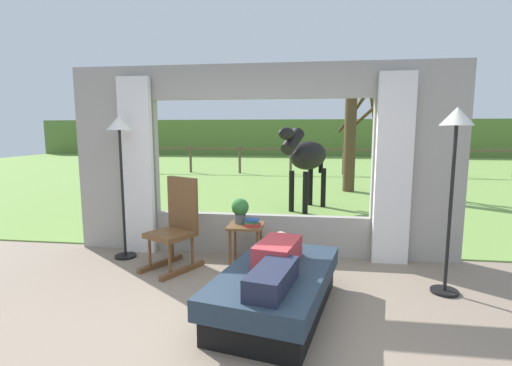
{
  "coord_description": "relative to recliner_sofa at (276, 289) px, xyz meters",
  "views": [
    {
      "loc": [
        0.61,
        -2.73,
        1.69
      ],
      "look_at": [
        0.0,
        1.8,
        1.05
      ],
      "focal_mm": 26.35,
      "sensor_mm": 36.0,
      "label": 1
    }
  ],
  "objects": [
    {
      "name": "back_wall_with_window",
      "position": [
        -0.36,
        1.66,
        1.03
      ],
      "size": [
        5.2,
        0.12,
        2.55
      ],
      "color": "#9E998E",
      "rests_on": "ground_plane"
    },
    {
      "name": "floor_lamp_left",
      "position": [
        -2.14,
        1.26,
        1.3
      ],
      "size": [
        0.32,
        0.32,
        1.88
      ],
      "color": "black",
      "rests_on": "ground_plane"
    },
    {
      "name": "side_table",
      "position": [
        -0.49,
        1.2,
        0.21
      ],
      "size": [
        0.44,
        0.44,
        0.52
      ],
      "color": "brown",
      "rests_on": "ground_plane"
    },
    {
      "name": "floor_lamp_right",
      "position": [
        1.72,
        0.65,
        1.33
      ],
      "size": [
        0.32,
        0.32,
        1.92
      ],
      "color": "black",
      "rests_on": "ground_plane"
    },
    {
      "name": "pasture_fence_line",
      "position": [
        -0.36,
        11.2,
        0.53
      ],
      "size": [
        16.1,
        0.1,
        1.1
      ],
      "color": "brown",
      "rests_on": "outdoor_pasture_lawn"
    },
    {
      "name": "outdoor_pasture_lawn",
      "position": [
        -0.36,
        12.56,
        -0.21
      ],
      "size": [
        36.0,
        21.68,
        0.02
      ],
      "primitive_type": "cube",
      "color": "#759E47",
      "rests_on": "ground_plane"
    },
    {
      "name": "recliner_sofa",
      "position": [
        0.0,
        0.0,
        0.0
      ],
      "size": [
        1.24,
        1.85,
        0.42
      ],
      "rotation": [
        0.0,
        0.0,
        -0.21
      ],
      "color": "black",
      "rests_on": "ground_plane"
    },
    {
      "name": "rocking_chair",
      "position": [
        -1.32,
        1.0,
        0.33
      ],
      "size": [
        0.73,
        0.82,
        1.12
      ],
      "rotation": [
        0.0,
        0.0,
        -0.49
      ],
      "color": "brown",
      "rests_on": "ground_plane"
    },
    {
      "name": "curtain_panel_left",
      "position": [
        -2.05,
        1.52,
        0.98
      ],
      "size": [
        0.44,
        0.1,
        2.4
      ],
      "primitive_type": "cube",
      "color": "silver",
      "rests_on": "ground_plane"
    },
    {
      "name": "book_stack",
      "position": [
        -0.39,
        1.14,
        0.35
      ],
      "size": [
        0.2,
        0.15,
        0.09
      ],
      "color": "#B22D28",
      "rests_on": "side_table"
    },
    {
      "name": "distant_hill_ridge",
      "position": [
        -0.36,
        22.4,
        0.98
      ],
      "size": [
        36.0,
        2.0,
        2.4
      ],
      "primitive_type": "cube",
      "color": "#597836",
      "rests_on": "ground_plane"
    },
    {
      "name": "horse",
      "position": [
        0.26,
        4.58,
        0.94
      ],
      "size": [
        1.16,
        1.75,
        1.73
      ],
      "rotation": [
        0.0,
        0.0,
        2.66
      ],
      "color": "black",
      "rests_on": "outdoor_pasture_lawn"
    },
    {
      "name": "curtain_panel_right",
      "position": [
        1.33,
        1.52,
        0.98
      ],
      "size": [
        0.44,
        0.1,
        2.4
      ],
      "primitive_type": "cube",
      "color": "silver",
      "rests_on": "ground_plane"
    },
    {
      "name": "potted_plant",
      "position": [
        -0.57,
        1.26,
        0.48
      ],
      "size": [
        0.22,
        0.22,
        0.32
      ],
      "color": "#4C5156",
      "rests_on": "side_table"
    },
    {
      "name": "ground_plane",
      "position": [
        -0.36,
        -0.6,
        -0.22
      ],
      "size": [
        12.0,
        12.0,
        0.0
      ],
      "primitive_type": "plane",
      "color": "gray"
    },
    {
      "name": "pasture_tree",
      "position": [
        1.46,
        7.24,
        1.44
      ],
      "size": [
        1.03,
        1.41,
        3.19
      ],
      "color": "#4C3823",
      "rests_on": "outdoor_pasture_lawn"
    },
    {
      "name": "reclining_person",
      "position": [
        0.0,
        -0.05,
        0.3
      ],
      "size": [
        0.46,
        1.43,
        0.22
      ],
      "rotation": [
        0.0,
        0.0,
        -0.21
      ],
      "color": "#B23338",
      "rests_on": "recliner_sofa"
    }
  ]
}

